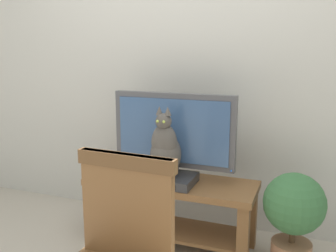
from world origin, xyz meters
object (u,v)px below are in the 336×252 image
Objects in this scene: media_box at (166,179)px; potted_plant at (294,214)px; book_stack at (120,166)px; tv_stand at (171,200)px; tv at (173,133)px; cat at (165,149)px.

potted_plant reaches higher than media_box.
tv_stand is at bearing -4.96° from book_stack.
book_stack is (-0.41, -0.02, -0.27)m from tv.
tv is 0.91m from potted_plant.
potted_plant is at bearing 0.66° from cat.
media_box is at bearing 179.86° from potted_plant.
tv_stand is 0.45m from book_stack.
tv is at bearing 85.56° from cat.
book_stack is at bearing 166.05° from media_box.
book_stack is at bearing 164.52° from cat.
media_box is (-0.01, -0.12, -0.28)m from tv.
tv is 1.84× the size of cat.
tv is at bearing 2.58° from book_stack.
book_stack is at bearing 175.28° from potted_plant.
potted_plant reaches higher than tv_stand.
media_box is at bearing 95.11° from cat.
cat is 0.45m from book_stack.
potted_plant is (0.81, -0.06, 0.06)m from tv_stand.
cat is 0.88m from potted_plant.
cat reaches higher than tv_stand.
media_box is 0.41m from book_stack.
media_box is (-0.01, -0.06, 0.18)m from tv_stand.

